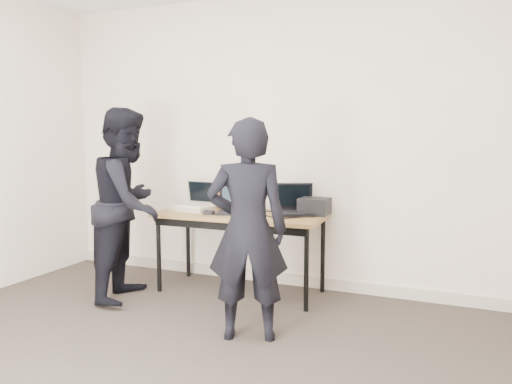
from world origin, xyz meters
The scene contains 13 objects.
room centered at (0.00, 0.00, 1.35)m, with size 4.60×4.60×2.80m.
desk centered at (-0.16, 1.85, 0.66)m, with size 1.51×0.68×0.72m.
laptop_beige centered at (-0.63, 1.89, 0.77)m, with size 0.36×0.35×0.27m.
laptop_center centered at (-0.21, 1.87, 0.78)m, with size 0.40×0.39×0.25m.
laptop_right centered at (0.28, 2.01, 0.78)m, with size 0.47×0.47×0.27m.
leather_satchel centered at (-0.34, 2.08, 0.85)m, with size 0.38×0.23×0.25m.
tissue centered at (-0.31, 2.08, 1.00)m, with size 0.13×0.10×0.08m, color white.
equipment_box centered at (0.47, 2.04, 0.79)m, with size 0.25×0.21×0.15m, color black.
power_brick centered at (-0.38, 1.68, 0.74)m, with size 0.09×0.06×0.03m, color black.
cables centered at (-0.12, 1.85, 0.72)m, with size 1.14×0.41×0.01m.
person_typist centered at (0.31, 0.95, 0.77)m, with size 0.56×0.37×1.53m, color black.
person_observer centered at (-0.99, 1.36, 0.82)m, with size 0.80×0.62×1.64m, color black.
baseboard centered at (0.00, 2.23, 0.05)m, with size 4.50×0.03×0.10m, color #B9AE99.
Camera 1 is at (1.68, -2.12, 1.42)m, focal length 35.00 mm.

